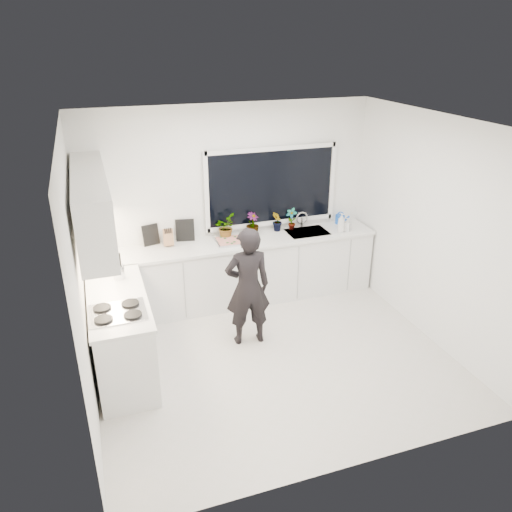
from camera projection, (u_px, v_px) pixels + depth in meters
name	position (u px, v px, depth m)	size (l,w,h in m)	color
floor	(273.00, 358.00, 5.89)	(4.00, 3.50, 0.02)	beige
wall_back	(229.00, 204.00, 6.86)	(4.00, 0.02, 2.70)	white
wall_left	(78.00, 280.00, 4.74)	(0.02, 3.50, 2.70)	white
wall_right	(433.00, 230.00, 5.93)	(0.02, 3.50, 2.70)	white
ceiling	(277.00, 123.00, 4.78)	(4.00, 3.50, 0.02)	white
window	(271.00, 187.00, 6.92)	(1.80, 0.02, 1.00)	black
base_cabinets_back	(237.00, 273.00, 6.96)	(3.92, 0.58, 0.88)	white
base_cabinets_left	(122.00, 335.00, 5.52)	(0.58, 1.60, 0.88)	white
countertop_back	(237.00, 243.00, 6.77)	(3.94, 0.62, 0.04)	silver
countertop_left	(117.00, 299.00, 5.33)	(0.62, 1.60, 0.04)	silver
upper_cabinets	(92.00, 205.00, 5.21)	(0.34, 2.10, 0.70)	white
sink	(307.00, 235.00, 7.10)	(0.58, 0.42, 0.14)	silver
faucet	(302.00, 220.00, 7.20)	(0.03, 0.03, 0.22)	silver
stovetop	(117.00, 312.00, 5.01)	(0.56, 0.48, 0.03)	black
person	(248.00, 287.00, 5.90)	(0.55, 0.36, 1.50)	black
pizza_tray	(234.00, 241.00, 6.72)	(0.47, 0.35, 0.03)	silver
pizza	(234.00, 240.00, 6.71)	(0.43, 0.31, 0.01)	red
watering_can	(340.00, 219.00, 7.36)	(0.14, 0.14, 0.13)	blue
paper_towel_roll	(93.00, 247.00, 6.25)	(0.11, 0.11, 0.26)	white
knife_block	(168.00, 238.00, 6.58)	(0.13, 0.10, 0.22)	#A3784B
utensil_crock	(119.00, 272.00, 5.70)	(0.13, 0.13, 0.16)	#BBBBC0
picture_frame_large	(151.00, 235.00, 6.59)	(0.22, 0.02, 0.28)	black
picture_frame_small	(185.00, 230.00, 6.72)	(0.25, 0.02, 0.30)	black
herb_plants	(247.00, 224.00, 6.90)	(1.25, 0.37, 0.33)	#26662D
soap_bottles	(343.00, 223.00, 7.04)	(0.23, 0.13, 0.27)	#D8BF66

